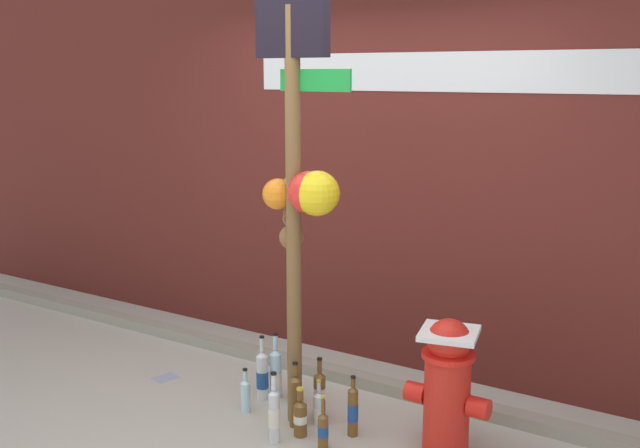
# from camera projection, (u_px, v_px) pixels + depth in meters

# --- Properties ---
(building_wall) EXTENTS (10.00, 0.21, 3.83)m
(building_wall) POSITION_uv_depth(u_px,v_px,m) (389.00, 95.00, 5.07)
(building_wall) COLOR #561E19
(building_wall) RESTS_ON ground_plane
(curb_strip) EXTENTS (8.00, 0.12, 0.08)m
(curb_strip) POSITION_uv_depth(u_px,v_px,m) (347.00, 376.00, 4.99)
(curb_strip) COLOR gray
(curb_strip) RESTS_ON ground_plane
(memorial_post) EXTENTS (0.61, 0.40, 2.51)m
(memorial_post) POSITION_uv_depth(u_px,v_px,m) (301.00, 177.00, 4.16)
(memorial_post) COLOR brown
(memorial_post) RESTS_ON ground_plane
(fire_hydrant) EXTENTS (0.48, 0.37, 0.77)m
(fire_hydrant) POSITION_uv_depth(u_px,v_px,m) (447.00, 383.00, 4.01)
(fire_hydrant) COLOR red
(fire_hydrant) RESTS_ON ground_plane
(bottle_0) EXTENTS (0.07, 0.07, 0.40)m
(bottle_0) POSITION_uv_depth(u_px,v_px,m) (296.00, 400.00, 4.34)
(bottle_0) COLOR brown
(bottle_0) RESTS_ON ground_plane
(bottle_1) EXTENTS (0.06, 0.06, 0.28)m
(bottle_1) POSITION_uv_depth(u_px,v_px,m) (246.00, 394.00, 4.54)
(bottle_1) COLOR #B2DBEA
(bottle_1) RESTS_ON ground_plane
(bottle_2) EXTENTS (0.06, 0.06, 0.37)m
(bottle_2) POSITION_uv_depth(u_px,v_px,m) (353.00, 411.00, 4.23)
(bottle_2) COLOR brown
(bottle_2) RESTS_ON ground_plane
(bottle_3) EXTENTS (0.08, 0.08, 0.30)m
(bottle_3) POSITION_uv_depth(u_px,v_px,m) (300.00, 417.00, 4.23)
(bottle_3) COLOR brown
(bottle_3) RESTS_ON ground_plane
(bottle_4) EXTENTS (0.06, 0.06, 0.42)m
(bottle_4) POSITION_uv_depth(u_px,v_px,m) (274.00, 414.00, 4.16)
(bottle_4) COLOR silver
(bottle_4) RESTS_ON ground_plane
(bottle_5) EXTENTS (0.08, 0.08, 0.43)m
(bottle_5) POSITION_uv_depth(u_px,v_px,m) (276.00, 373.00, 4.74)
(bottle_5) COLOR #B2DBEA
(bottle_5) RESTS_ON ground_plane
(bottle_6) EXTENTS (0.08, 0.08, 0.43)m
(bottle_6) POSITION_uv_depth(u_px,v_px,m) (262.00, 375.00, 4.70)
(bottle_6) COLOR silver
(bottle_6) RESTS_ON ground_plane
(bottle_7) EXTENTS (0.08, 0.08, 0.38)m
(bottle_7) POSITION_uv_depth(u_px,v_px,m) (320.00, 393.00, 4.48)
(bottle_7) COLOR brown
(bottle_7) RESTS_ON ground_plane
(bottle_8) EXTENTS (0.06, 0.06, 0.31)m
(bottle_8) POSITION_uv_depth(u_px,v_px,m) (323.00, 429.00, 4.10)
(bottle_8) COLOR brown
(bottle_8) RESTS_ON ground_plane
(bottle_9) EXTENTS (0.07, 0.07, 0.28)m
(bottle_9) POSITION_uv_depth(u_px,v_px,m) (319.00, 408.00, 4.38)
(bottle_9) COLOR silver
(bottle_9) RESTS_ON ground_plane
(bottle_10) EXTENTS (0.07, 0.07, 0.42)m
(bottle_10) POSITION_uv_depth(u_px,v_px,m) (296.00, 378.00, 4.64)
(bottle_10) COLOR #B2DBEA
(bottle_10) RESTS_ON ground_plane
(litter_0) EXTENTS (0.16, 0.19, 0.01)m
(litter_0) POSITION_uv_depth(u_px,v_px,m) (165.00, 377.00, 5.06)
(litter_0) COLOR #8C99B2
(litter_0) RESTS_ON ground_plane
(litter_1) EXTENTS (0.14, 0.14, 0.01)m
(litter_1) POSITION_uv_depth(u_px,v_px,m) (403.00, 390.00, 4.87)
(litter_1) COLOR silver
(litter_1) RESTS_ON ground_plane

